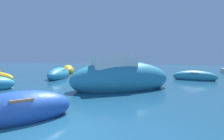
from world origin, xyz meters
TOP-DOWN VIEW (x-y plane):
  - ground at (0.00, 0.00)m, footprint 80.00×80.00m
  - moored_boat_0 at (0.28, 6.70)m, footprint 6.73×5.65m
  - moored_boat_1 at (-8.45, 15.83)m, footprint 2.95×3.73m
  - moored_boat_3 at (-0.70, 12.55)m, footprint 3.66×2.77m
  - moored_boat_5 at (5.51, 12.74)m, footprint 3.76×1.84m
  - moored_boat_6 at (-1.64, 0.42)m, footprint 3.22×3.39m
  - moored_boat_8 at (-6.61, 10.82)m, footprint 2.32×4.64m

SIDE VIEW (x-z plane):
  - ground at x=0.00m, z-range 0.00..0.00m
  - moored_boat_5 at x=5.51m, z-range -0.23..0.82m
  - moored_boat_6 at x=-1.64m, z-range -0.27..0.96m
  - moored_boat_1 at x=-8.45m, z-range -0.28..0.98m
  - moored_boat_8 at x=-6.61m, z-range -0.28..0.99m
  - moored_boat_3 at x=-0.70m, z-range -0.41..1.28m
  - moored_boat_0 at x=0.28m, z-range -0.61..2.04m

